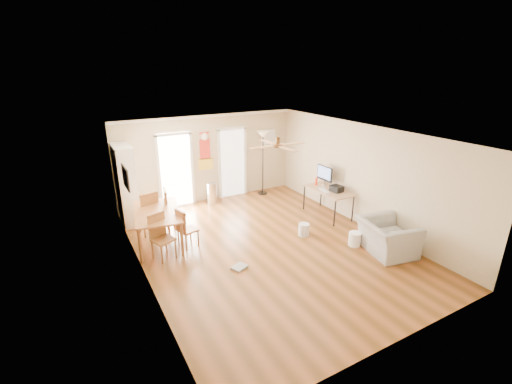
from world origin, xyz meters
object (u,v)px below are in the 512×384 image
dining_chair_near (163,237)px  wastebasket_a (304,230)px  dining_chair_far (147,212)px  trash_can (212,193)px  computer_desk (327,203)px  dining_chair_right_b (188,228)px  torchiere_lamp (263,163)px  bookshelf (126,185)px  dining_chair_right_a (175,210)px  armchair (387,237)px  wastebasket_b (355,239)px  printer (337,189)px  dining_table (159,228)px

dining_chair_near → wastebasket_a: bearing=-29.6°
dining_chair_far → trash_can: 2.42m
dining_chair_far → computer_desk: bearing=150.8°
dining_chair_right_b → wastebasket_a: dining_chair_right_b is taller
torchiere_lamp → computer_desk: bearing=-74.1°
bookshelf → computer_desk: size_ratio=1.49×
bookshelf → dining_chair_near: bearing=-76.7°
dining_chair_right_a → torchiere_lamp: size_ratio=0.55×
dining_chair_near → torchiere_lamp: torchiere_lamp is taller
dining_chair_far → computer_desk: dining_chair_far is taller
dining_chair_right_b → computer_desk: size_ratio=0.67×
dining_chair_far → armchair: bearing=127.5°
dining_chair_right_a → armchair: bearing=-121.1°
dining_chair_right_b → dining_chair_near: size_ratio=0.93×
dining_chair_right_a → dining_chair_near: dining_chair_right_a is taller
bookshelf → trash_can: 2.54m
torchiere_lamp → wastebasket_b: bearing=-88.6°
bookshelf → dining_chair_right_b: size_ratio=2.23×
bookshelf → dining_chair_right_a: bearing=-44.1°
printer → wastebasket_b: size_ratio=0.96×
torchiere_lamp → wastebasket_b: size_ratio=6.26×
bookshelf → wastebasket_b: 5.84m
bookshelf → computer_desk: (4.87, -2.17, -0.66)m
torchiere_lamp → wastebasket_a: size_ratio=6.66×
wastebasket_b → armchair: (0.38, -0.58, 0.21)m
dining_table → torchiere_lamp: bearing=25.1°
dining_chair_right_a → armchair: size_ratio=0.97×
dining_chair_near → dining_chair_far: 1.42m
dining_table → computer_desk: 4.54m
dining_table → dining_chair_near: (-0.09, -0.71, 0.09)m
printer → armchair: (-0.30, -2.05, -0.45)m
dining_table → dining_chair_far: 0.72m
dining_chair_near → armchair: 4.88m
dining_chair_far → printer: size_ratio=3.53×
dining_chair_near → trash_can: (2.14, 2.52, -0.18)m
dining_chair_far → dining_chair_right_a: bearing=146.3°
trash_can → printer: printer is taller
printer → armchair: bearing=-103.0°
dining_chair_right_b → dining_chair_far: (-0.64, 1.15, 0.08)m
dining_chair_far → computer_desk: size_ratio=0.78×
dining_chair_right_a → dining_chair_far: 0.68m
dining_table → armchair: 5.16m
dining_chair_near → printer: dining_chair_near is taller
bookshelf → wastebasket_a: bookshelf is taller
dining_table → wastebasket_a: dining_table is taller
printer → wastebasket_a: size_ratio=1.02×
bookshelf → torchiere_lamp: bearing=9.1°
bookshelf → torchiere_lamp: size_ratio=1.03×
dining_chair_right_b → dining_chair_far: dining_chair_far is taller
dining_chair_right_b → torchiere_lamp: bearing=-69.7°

